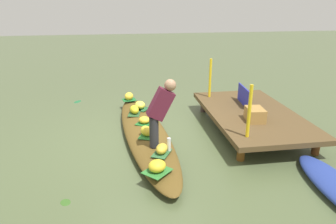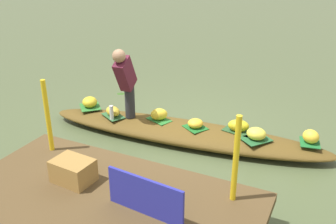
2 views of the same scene
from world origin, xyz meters
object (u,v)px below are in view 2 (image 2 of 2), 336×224
at_px(banana_bunch_3, 238,126).
at_px(water_bottle, 112,113).
at_px(banana_bunch_4, 90,102).
at_px(banana_bunch_5, 159,114).
at_px(banana_bunch_6, 256,134).
at_px(produce_crate, 73,171).
at_px(vendor_boat, 182,132).
at_px(banana_bunch_0, 113,111).
at_px(vendor_person, 126,79).
at_px(banana_bunch_2, 311,136).
at_px(market_banner, 145,196).
at_px(banana_bunch_1, 195,123).

bearing_deg(banana_bunch_3, water_bottle, 13.81).
xyz_separation_m(banana_bunch_3, water_bottle, (1.95, 0.48, 0.03)).
distance_m(banana_bunch_4, banana_bunch_5, 1.33).
bearing_deg(banana_bunch_6, banana_bunch_3, -25.71).
height_order(banana_bunch_6, produce_crate, produce_crate).
distance_m(vendor_boat, water_bottle, 1.17).
relative_size(banana_bunch_0, banana_bunch_4, 1.01).
distance_m(banana_bunch_6, vendor_person, 2.13).
xyz_separation_m(vendor_boat, banana_bunch_3, (-0.85, -0.17, 0.22)).
relative_size(banana_bunch_0, banana_bunch_3, 0.90).
bearing_deg(banana_bunch_2, market_banner, 63.86).
distance_m(banana_bunch_2, banana_bunch_6, 0.75).
height_order(vendor_person, produce_crate, vendor_person).
relative_size(banana_bunch_5, vendor_person, 0.23).
distance_m(banana_bunch_2, banana_bunch_4, 3.62).
xyz_separation_m(banana_bunch_2, market_banner, (1.26, 2.56, 0.26)).
distance_m(banana_bunch_0, banana_bunch_2, 3.07).
bearing_deg(banana_bunch_4, banana_bunch_5, -178.22).
relative_size(banana_bunch_0, banana_bunch_6, 1.01).
relative_size(banana_bunch_4, water_bottle, 1.14).
relative_size(banana_bunch_1, water_bottle, 0.97).
bearing_deg(market_banner, banana_bunch_5, -60.88).
relative_size(banana_bunch_6, vendor_person, 0.23).
distance_m(banana_bunch_5, vendor_person, 0.78).
bearing_deg(market_banner, banana_bunch_6, -97.81).
relative_size(vendor_boat, banana_bunch_3, 14.55).
height_order(banana_bunch_1, market_banner, market_banner).
xyz_separation_m(banana_bunch_2, vendor_person, (2.75, 0.45, 0.58)).
distance_m(banana_bunch_0, water_bottle, 0.15).
bearing_deg(banana_bunch_5, market_banner, 113.96).
bearing_deg(banana_bunch_4, market_banner, 135.96).
distance_m(banana_bunch_2, market_banner, 2.86).
bearing_deg(banana_bunch_6, banana_bunch_4, 1.02).
bearing_deg(banana_bunch_4, water_bottle, 156.25).
distance_m(vendor_boat, vendor_person, 1.21).
height_order(banana_bunch_5, vendor_person, vendor_person).
bearing_deg(banana_bunch_4, banana_bunch_2, -175.56).
height_order(banana_bunch_5, banana_bunch_6, banana_bunch_5).
distance_m(banana_bunch_2, banana_bunch_3, 1.03).
bearing_deg(banana_bunch_0, banana_bunch_5, -165.83).
distance_m(banana_bunch_3, produce_crate, 2.63).
xyz_separation_m(banana_bunch_1, banana_bunch_5, (0.63, -0.01, 0.02)).
height_order(banana_bunch_0, water_bottle, water_bottle).
bearing_deg(banana_bunch_3, vendor_person, 11.90).
bearing_deg(banana_bunch_0, banana_bunch_6, -175.07).
height_order(banana_bunch_2, market_banner, market_banner).
distance_m(banana_bunch_3, vendor_person, 1.86).
xyz_separation_m(banana_bunch_2, banana_bunch_6, (0.72, 0.23, -0.01)).
bearing_deg(vendor_boat, banana_bunch_6, 176.03).
relative_size(banana_bunch_3, banana_bunch_6, 1.13).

